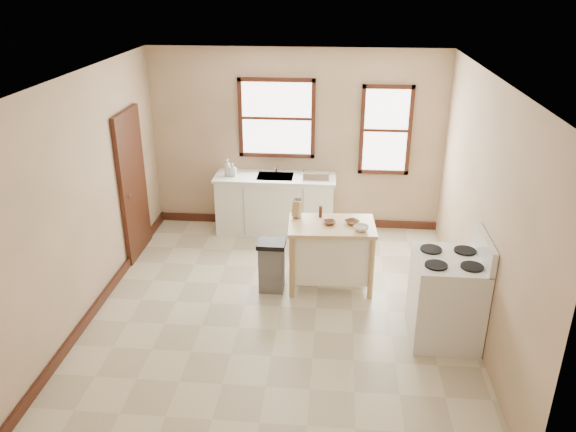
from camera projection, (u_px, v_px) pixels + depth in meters
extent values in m
plane|color=beige|center=(281.00, 307.00, 6.92)|extent=(5.00, 5.00, 0.00)
plane|color=white|center=(279.00, 76.00, 5.80)|extent=(5.00, 5.00, 0.00)
cube|color=#D3AB8B|center=(296.00, 141.00, 8.64)|extent=(4.50, 0.04, 2.80)
cube|color=#D3AB8B|center=(88.00, 195.00, 6.54)|extent=(0.04, 5.00, 2.80)
cube|color=#D3AB8B|center=(483.00, 208.00, 6.18)|extent=(0.04, 5.00, 2.80)
cube|color=#3A1310|center=(133.00, 185.00, 7.86)|extent=(0.06, 0.90, 2.10)
cube|color=#3A1310|center=(296.00, 221.00, 9.15)|extent=(4.50, 0.04, 0.12)
cube|color=#3A1310|center=(106.00, 294.00, 7.07)|extent=(0.04, 5.00, 0.12)
cylinder|color=silver|center=(276.00, 166.00, 8.70)|extent=(0.03, 0.03, 0.22)
imported|color=#B2B2B2|center=(228.00, 168.00, 8.55)|extent=(0.13, 0.13, 0.26)
imported|color=#B2B2B2|center=(233.00, 170.00, 8.55)|extent=(0.10, 0.10, 0.20)
cylinder|color=#412011|center=(320.00, 212.00, 7.21)|extent=(0.05, 0.05, 0.15)
imported|color=brown|center=(329.00, 223.00, 7.03)|extent=(0.20, 0.20, 0.04)
imported|color=brown|center=(352.00, 222.00, 7.04)|extent=(0.25, 0.25, 0.04)
imported|color=silver|center=(361.00, 228.00, 6.85)|extent=(0.24, 0.24, 0.06)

